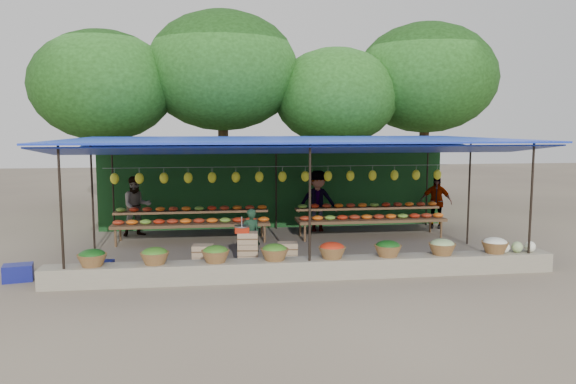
{
  "coord_description": "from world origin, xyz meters",
  "views": [
    {
      "loc": [
        -1.98,
        -13.92,
        3.13
      ],
      "look_at": [
        -0.01,
        0.2,
        1.45
      ],
      "focal_mm": 35.0,
      "sensor_mm": 36.0,
      "label": 1
    }
  ],
  "objects": [
    {
      "name": "fruit_table_right",
      "position": [
        2.51,
        1.35,
        0.61
      ],
      "size": [
        4.21,
        0.95,
        0.93
      ],
      "color": "#4D3A1F",
      "rests_on": "ground"
    },
    {
      "name": "customer_mid",
      "position": [
        1.18,
        2.34,
        0.91
      ],
      "size": [
        1.21,
        0.73,
        1.82
      ],
      "primitive_type": "imported",
      "rotation": [
        0.0,
        0.0,
        -0.05
      ],
      "color": "slate",
      "rests_on": "ground"
    },
    {
      "name": "stall_canopy",
      "position": [
        0.0,
        0.06,
        2.68
      ],
      "size": [
        10.8,
        6.6,
        2.82
      ],
      "color": "black",
      "rests_on": "ground"
    },
    {
      "name": "blue_crate_back",
      "position": [
        -4.3,
        -1.9,
        0.15
      ],
      "size": [
        0.51,
        0.38,
        0.3
      ],
      "primitive_type": "cube",
      "rotation": [
        0.0,
        0.0,
        -0.06
      ],
      "color": "navy",
      "rests_on": "ground"
    },
    {
      "name": "blue_crate_front",
      "position": [
        -5.88,
        -2.16,
        0.17
      ],
      "size": [
        0.64,
        0.52,
        0.34
      ],
      "primitive_type": "cube",
      "rotation": [
        0.0,
        0.0,
        0.21
      ],
      "color": "navy",
      "rests_on": "ground"
    },
    {
      "name": "produce_baskets",
      "position": [
        -0.1,
        -2.75,
        0.56
      ],
      "size": [
        8.98,
        0.58,
        0.34
      ],
      "color": "brown",
      "rests_on": "stone_curb"
    },
    {
      "name": "vendor_seated",
      "position": [
        -1.08,
        -1.28,
        0.63
      ],
      "size": [
        0.53,
        0.43,
        1.26
      ],
      "primitive_type": "imported",
      "rotation": [
        0.0,
        0.0,
        3.46
      ],
      "color": "#183522",
      "rests_on": "ground"
    },
    {
      "name": "netting_backdrop",
      "position": [
        0.0,
        3.15,
        1.25
      ],
      "size": [
        10.6,
        0.06,
        2.5
      ],
      "primitive_type": "cube",
      "color": "#1B4D20",
      "rests_on": "ground"
    },
    {
      "name": "crate_counter",
      "position": [
        -1.2,
        -1.59,
        0.31
      ],
      "size": [
        2.38,
        0.39,
        0.77
      ],
      "color": "tan",
      "rests_on": "ground"
    },
    {
      "name": "ground",
      "position": [
        0.0,
        0.0,
        0.0
      ],
      "size": [
        60.0,
        60.0,
        0.0
      ],
      "primitive_type": "plane",
      "color": "brown",
      "rests_on": "ground"
    },
    {
      "name": "stone_curb",
      "position": [
        0.0,
        -2.75,
        0.2
      ],
      "size": [
        10.6,
        0.55,
        0.4
      ],
      "primitive_type": "cube",
      "color": "gray",
      "rests_on": "ground"
    },
    {
      "name": "customer_right",
      "position": [
        4.89,
        2.38,
        0.81
      ],
      "size": [
        1.02,
        0.77,
        1.62
      ],
      "primitive_type": "imported",
      "rotation": [
        0.0,
        0.0,
        -0.45
      ],
      "color": "slate",
      "rests_on": "ground"
    },
    {
      "name": "weighing_scale",
      "position": [
        -1.3,
        -1.59,
        0.86
      ],
      "size": [
        0.34,
        0.34,
        0.36
      ],
      "color": "#B8240E",
      "rests_on": "crate_counter"
    },
    {
      "name": "fruit_table_left",
      "position": [
        -2.49,
        1.35,
        0.61
      ],
      "size": [
        4.21,
        0.95,
        0.93
      ],
      "color": "#4D3A1F",
      "rests_on": "ground"
    },
    {
      "name": "customer_left",
      "position": [
        -4.07,
        2.34,
        0.86
      ],
      "size": [
        0.99,
        0.88,
        1.71
      ],
      "primitive_type": "imported",
      "rotation": [
        0.0,
        0.0,
        0.32
      ],
      "color": "slate",
      "rests_on": "ground"
    },
    {
      "name": "tree_row",
      "position": [
        0.5,
        6.09,
        4.7
      ],
      "size": [
        16.51,
        5.5,
        7.12
      ],
      "color": "#322212",
      "rests_on": "ground"
    }
  ]
}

